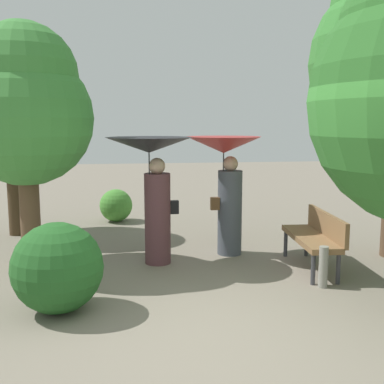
{
  "coord_description": "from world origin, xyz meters",
  "views": [
    {
      "loc": [
        -1.06,
        -4.63,
        2.14
      ],
      "look_at": [
        0.0,
        2.87,
        1.01
      ],
      "focal_mm": 44.18,
      "sensor_mm": 36.0,
      "label": 1
    }
  ],
  "objects_px": {
    "person_left": "(152,172)",
    "person_right": "(226,170)",
    "park_bench": "(316,235)",
    "tree_near_left": "(11,102)",
    "tree_mid_left": "(25,106)",
    "path_marker_post": "(323,267)"
  },
  "relations": [
    {
      "from": "person_left",
      "to": "tree_near_left",
      "type": "distance_m",
      "value": 3.51
    },
    {
      "from": "path_marker_post",
      "to": "tree_mid_left",
      "type": "bearing_deg",
      "value": 158.58
    },
    {
      "from": "person_right",
      "to": "tree_mid_left",
      "type": "height_order",
      "value": "tree_mid_left"
    },
    {
      "from": "person_left",
      "to": "park_bench",
      "type": "xyz_separation_m",
      "value": [
        2.33,
        -0.61,
        -0.89
      ]
    },
    {
      "from": "park_bench",
      "to": "person_right",
      "type": "bearing_deg",
      "value": -126.19
    },
    {
      "from": "tree_near_left",
      "to": "tree_mid_left",
      "type": "bearing_deg",
      "value": -72.52
    },
    {
      "from": "park_bench",
      "to": "path_marker_post",
      "type": "relative_size",
      "value": 2.8
    },
    {
      "from": "path_marker_post",
      "to": "person_right",
      "type": "bearing_deg",
      "value": 118.58
    },
    {
      "from": "tree_mid_left",
      "to": "path_marker_post",
      "type": "bearing_deg",
      "value": -21.42
    },
    {
      "from": "person_right",
      "to": "park_bench",
      "type": "relative_size",
      "value": 1.25
    },
    {
      "from": "park_bench",
      "to": "tree_near_left",
      "type": "xyz_separation_m",
      "value": [
        -4.8,
        2.85,
        2.0
      ]
    },
    {
      "from": "person_left",
      "to": "park_bench",
      "type": "distance_m",
      "value": 2.57
    },
    {
      "from": "path_marker_post",
      "to": "park_bench",
      "type": "bearing_deg",
      "value": 74.88
    },
    {
      "from": "tree_mid_left",
      "to": "path_marker_post",
      "type": "relative_size",
      "value": 6.53
    },
    {
      "from": "person_right",
      "to": "tree_near_left",
      "type": "xyz_separation_m",
      "value": [
        -3.66,
        1.9,
        1.13
      ]
    },
    {
      "from": "person_left",
      "to": "person_right",
      "type": "relative_size",
      "value": 1.0
    },
    {
      "from": "person_right",
      "to": "tree_near_left",
      "type": "bearing_deg",
      "value": 54.26
    },
    {
      "from": "person_right",
      "to": "person_left",
      "type": "bearing_deg",
      "value": 97.73
    },
    {
      "from": "person_left",
      "to": "path_marker_post",
      "type": "distance_m",
      "value": 2.77
    },
    {
      "from": "person_left",
      "to": "person_right",
      "type": "bearing_deg",
      "value": -82.27
    },
    {
      "from": "person_right",
      "to": "path_marker_post",
      "type": "relative_size",
      "value": 3.5
    },
    {
      "from": "tree_mid_left",
      "to": "person_right",
      "type": "bearing_deg",
      "value": 3.2
    }
  ]
}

